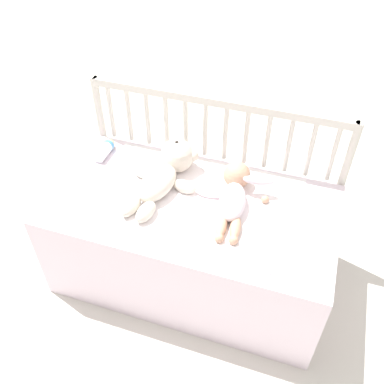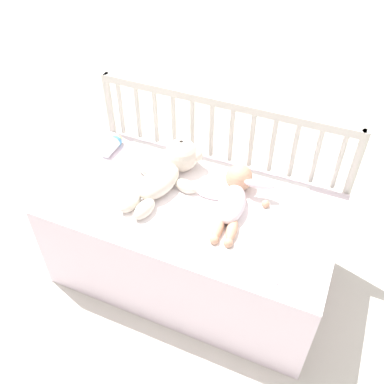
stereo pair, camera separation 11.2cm
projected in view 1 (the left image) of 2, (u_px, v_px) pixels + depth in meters
name	position (u px, v px, depth m)	size (l,w,h in m)	color
ground_plane	(192.00, 272.00, 2.13)	(12.00, 12.00, 0.00)	silver
crib_mattress	(191.00, 241.00, 1.97)	(1.22, 0.64, 0.48)	silver
crib_rail	(215.00, 140.00, 1.98)	(1.22, 0.04, 0.79)	beige
blanket	(192.00, 200.00, 1.82)	(0.88, 0.56, 0.01)	white
teddy_bear	(166.00, 171.00, 1.87)	(0.32, 0.47, 0.15)	silver
baby	(234.00, 194.00, 1.78)	(0.31, 0.42, 0.12)	white
baby_bottle	(105.00, 150.00, 2.04)	(0.06, 0.15, 0.06)	white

